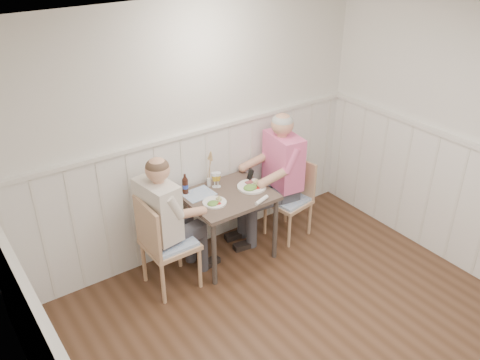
{
  "coord_description": "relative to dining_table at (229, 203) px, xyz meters",
  "views": [
    {
      "loc": [
        -2.27,
        -1.8,
        3.29
      ],
      "look_at": [
        0.15,
        1.64,
        1.0
      ],
      "focal_mm": 38.0,
      "sensor_mm": 36.0,
      "label": 1
    }
  ],
  "objects": [
    {
      "name": "diner_cream",
      "position": [
        -0.73,
        0.0,
        -0.06
      ],
      "size": [
        0.68,
        0.48,
        1.38
      ],
      "color": "#3F3F47",
      "rests_on": "ground"
    },
    {
      "name": "plate_man",
      "position": [
        0.26,
        -0.03,
        0.13
      ],
      "size": [
        0.3,
        0.3,
        0.08
      ],
      "color": "white",
      "rests_on": "dining_table"
    },
    {
      "name": "man_in_pink",
      "position": [
        0.7,
        0.05,
        -0.03
      ],
      "size": [
        0.71,
        0.5,
        1.46
      ],
      "color": "#3F3F47",
      "rests_on": "ground"
    },
    {
      "name": "beer_glass_b",
      "position": [
        -0.03,
        0.2,
        0.21
      ],
      "size": [
        0.06,
        0.06,
        0.16
      ],
      "color": "silver",
      "rests_on": "dining_table"
    },
    {
      "name": "dining_table",
      "position": [
        0.0,
        0.0,
        0.0
      ],
      "size": [
        0.85,
        0.7,
        0.75
      ],
      "color": "#4C413A",
      "rests_on": "ground"
    },
    {
      "name": "beer_bottle",
      "position": [
        -0.34,
        0.26,
        0.2
      ],
      "size": [
        0.06,
        0.06,
        0.22
      ],
      "color": "black",
      "rests_on": "dining_table"
    },
    {
      "name": "chair_right",
      "position": [
        0.81,
        -0.03,
        -0.17
      ],
      "size": [
        0.48,
        0.48,
        0.87
      ],
      "color": "tan",
      "rests_on": "ground"
    },
    {
      "name": "beer_glass_a",
      "position": [
        -0.0,
        0.19,
        0.22
      ],
      "size": [
        0.07,
        0.07,
        0.16
      ],
      "color": "silver",
      "rests_on": "dining_table"
    },
    {
      "name": "chair_left",
      "position": [
        -0.77,
        -0.06,
        -0.11
      ],
      "size": [
        0.46,
        0.46,
        0.98
      ],
      "color": "tan",
      "rests_on": "ground"
    },
    {
      "name": "rolled_napkin",
      "position": [
        0.18,
        -0.31,
        0.13
      ],
      "size": [
        0.18,
        0.09,
        0.04
      ],
      "color": "white",
      "rests_on": "dining_table"
    },
    {
      "name": "plate_diner",
      "position": [
        -0.22,
        -0.07,
        0.13
      ],
      "size": [
        0.23,
        0.23,
        0.06
      ],
      "color": "white",
      "rests_on": "dining_table"
    },
    {
      "name": "wainscot",
      "position": [
        -0.15,
        -1.15,
        0.05
      ],
      "size": [
        4.0,
        4.49,
        1.34
      ],
      "color": "silver",
      "rests_on": "ground"
    },
    {
      "name": "grass_vase",
      "position": [
        -0.06,
        0.26,
        0.29
      ],
      "size": [
        0.05,
        0.05,
        0.4
      ],
      "color": "silver",
      "rests_on": "dining_table"
    },
    {
      "name": "gingham_mat",
      "position": [
        -0.24,
        0.17,
        0.11
      ],
      "size": [
        0.31,
        0.25,
        0.01
      ],
      "color": "#5785C4",
      "rests_on": "dining_table"
    },
    {
      "name": "room_shell",
      "position": [
        -0.15,
        -1.84,
        0.87
      ],
      "size": [
        4.04,
        4.54,
        2.6
      ],
      "color": "silver",
      "rests_on": "ground"
    }
  ]
}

